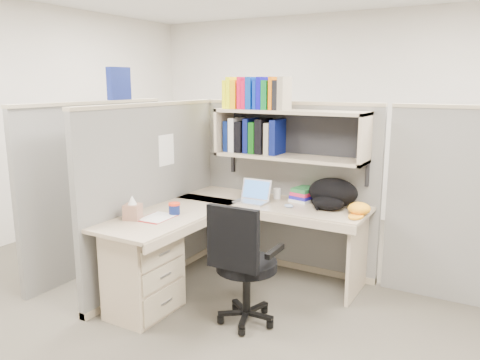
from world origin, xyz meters
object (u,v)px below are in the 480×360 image
Objects in this scene: desk at (180,253)px; snack_canister at (174,208)px; task_chair at (244,283)px; laptop at (251,191)px; backpack at (331,194)px.

desk is 17.97× the size of snack_canister.
snack_canister is at bearing 169.08° from task_chair.
laptop is 2.99× the size of snack_canister.
laptop is 0.71m from backpack.
backpack is 1.35m from snack_canister.
laptop reaches higher than desk.
snack_canister is 0.87m from task_chair.
laptop is 0.30× the size of task_chair.
desk is 1.81× the size of task_chair.
desk is at bearing -38.27° from snack_canister.
laptop is (0.25, 0.74, 0.40)m from desk.
snack_canister reaches higher than desk.
laptop is at bearing 71.29° from desk.
task_chair is at bearing -10.92° from snack_canister.
laptop is 0.75m from snack_canister.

